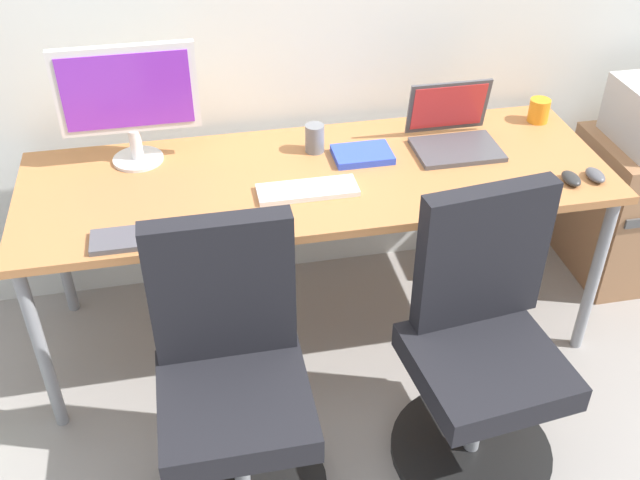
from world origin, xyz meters
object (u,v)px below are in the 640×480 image
Objects in this scene: desktop_monitor at (128,97)px; coffee_mug at (539,110)px; office_chair_right at (481,349)px; open_laptop at (453,132)px; office_chair_left at (233,386)px; side_cabinet at (640,207)px.

desktop_monitor is 5.22× the size of coffee_mug.
open_laptop reaches higher than office_chair_right.
office_chair_left is 1.47× the size of side_cabinet.
office_chair_right is at bearing -143.25° from side_cabinet.
desktop_monitor is at bearing 177.06° from side_cabinet.
desktop_monitor is 1.17m from open_laptop.
open_laptop is (0.92, 0.76, 0.35)m from office_chair_left.
open_laptop is at bearing 39.63° from office_chair_left.
office_chair_right is (0.78, -0.00, 0.00)m from office_chair_left.
office_chair_right is at bearing -40.89° from desktop_monitor.
open_laptop is 0.41m from coffee_mug.
office_chair_left is at bearing -146.24° from coffee_mug.
office_chair_left is at bearing 179.97° from office_chair_right.
coffee_mug is at bearing 33.76° from office_chair_left.
office_chair_right reaches higher than coffee_mug.
office_chair_left is 1.25m from open_laptop.
office_chair_left is 1.62m from coffee_mug.
side_cabinet is at bearing -12.62° from coffee_mug.
open_laptop reaches higher than side_cabinet.
coffee_mug is (1.32, 0.88, 0.34)m from office_chair_left.
side_cabinet is 2.14m from desktop_monitor.
office_chair_right is 1.47× the size of side_cabinet.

